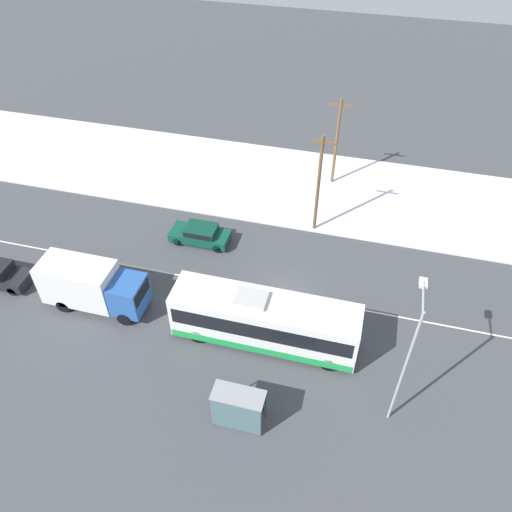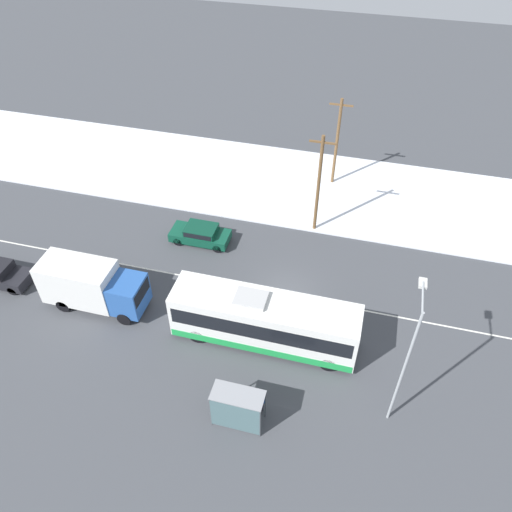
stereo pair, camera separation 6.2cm
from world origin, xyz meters
name	(u,v)px [view 2 (the right image)]	position (x,y,z in m)	size (l,w,h in m)	color
ground_plane	(285,295)	(0.00, 0.00, 0.00)	(120.00, 120.00, 0.00)	#424449
snow_lot	(317,189)	(0.00, 12.37, 0.06)	(80.00, 11.12, 0.12)	silver
lane_marking_center	(285,295)	(0.00, 0.00, 0.00)	(60.00, 0.12, 0.00)	silver
city_bus	(264,321)	(-0.41, -3.82, 1.69)	(10.78, 2.57, 3.47)	white
box_truck	(91,285)	(-11.41, -3.80, 1.76)	(6.51, 2.30, 3.22)	silver
sedan_car	(201,234)	(-7.03, 3.70, 0.74)	(4.27, 1.80, 1.34)	#0F4733
pedestrian_at_stop	(260,399)	(0.53, -8.40, 1.05)	(0.62, 0.27, 1.72)	#23232D
bus_shelter	(236,408)	(-0.39, -9.54, 1.67)	(2.64, 1.20, 2.40)	gray
streetlamp	(408,352)	(7.06, -6.71, 5.11)	(0.36, 2.34, 8.26)	#9EA3A8
utility_pole_roadside	(319,184)	(0.69, 7.18, 4.09)	(1.80, 0.24, 7.82)	brown
utility_pole_snowlot	(337,141)	(1.08, 13.66, 3.91)	(1.80, 0.24, 7.46)	brown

